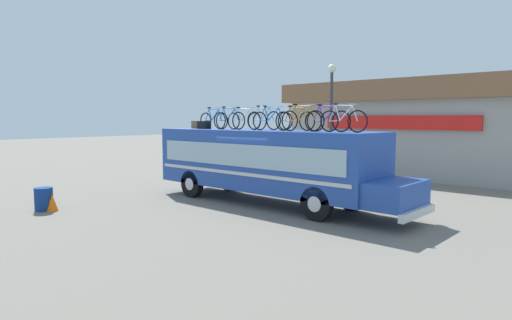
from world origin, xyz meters
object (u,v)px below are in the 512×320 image
bus (267,161)px  rooftop_bicycle_3 (244,120)px  rooftop_bicycle_8 (327,120)px  trash_bin (44,199)px  rooftop_bicycle_5 (271,120)px  rooftop_bicycle_6 (296,120)px  street_lamp (331,107)px  luggage_bag_1 (201,125)px  luggage_bag_2 (204,125)px  rooftop_bicycle_4 (263,120)px  rooftop_bicycle_1 (214,120)px  rooftop_bicycle_2 (229,120)px  rooftop_bicycle_9 (343,120)px  rooftop_bicycle_7 (302,120)px  traffic_cone (52,203)px

bus → rooftop_bicycle_3: bearing=-171.3°
rooftop_bicycle_8 → trash_bin: size_ratio=2.20×
rooftop_bicycle_5 → trash_bin: rooftop_bicycle_5 is taller
rooftop_bicycle_6 → street_lamp: street_lamp is taller
luggage_bag_1 → luggage_bag_2: 0.87m
rooftop_bicycle_4 → street_lamp: street_lamp is taller
rooftop_bicycle_1 → rooftop_bicycle_2: size_ratio=0.93×
luggage_bag_1 → rooftop_bicycle_3: bearing=-6.2°
luggage_bag_2 → rooftop_bicycle_9: bearing=-0.2°
rooftop_bicycle_6 → rooftop_bicycle_7: size_ratio=0.92×
rooftop_bicycle_3 → rooftop_bicycle_9: 4.44m
rooftop_bicycle_3 → rooftop_bicycle_4: 0.77m
trash_bin → street_lamp: bearing=72.4°
rooftop_bicycle_2 → rooftop_bicycle_7: rooftop_bicycle_7 is taller
trash_bin → luggage_bag_2: bearing=74.0°
rooftop_bicycle_8 → traffic_cone: bearing=-141.3°
rooftop_bicycle_3 → rooftop_bicycle_2: bearing=-178.4°
luggage_bag_2 → rooftop_bicycle_7: 5.05m
rooftop_bicycle_8 → rooftop_bicycle_6: bearing=167.9°
rooftop_bicycle_7 → rooftop_bicycle_4: bearing=165.1°
rooftop_bicycle_9 → traffic_cone: size_ratio=2.88×
luggage_bag_1 → trash_bin: 6.84m
luggage_bag_2 → street_lamp: street_lamp is taller
luggage_bag_1 → trash_bin: bearing=-98.4°
luggage_bag_2 → rooftop_bicycle_4: size_ratio=0.31×
bus → rooftop_bicycle_4: (-0.38, 0.22, 1.53)m
rooftop_bicycle_5 → rooftop_bicycle_7: (1.46, -0.12, 0.01)m
bus → rooftop_bicycle_1: rooftop_bicycle_1 is taller
rooftop_bicycle_1 → rooftop_bicycle_4: rooftop_bicycle_4 is taller
rooftop_bicycle_3 → rooftop_bicycle_6: size_ratio=1.07×
bus → traffic_cone: bearing=-127.2°
bus → rooftop_bicycle_8: bearing=-3.8°
rooftop_bicycle_1 → rooftop_bicycle_2: rooftop_bicycle_2 is taller
luggage_bag_2 → rooftop_bicycle_3: 2.15m
luggage_bag_1 → rooftop_bicycle_1: (1.31, -0.44, 0.21)m
traffic_cone → luggage_bag_1: bearing=84.2°
rooftop_bicycle_3 → traffic_cone: 7.36m
rooftop_bicycle_4 → rooftop_bicycle_8: size_ratio=0.96×
luggage_bag_2 → traffic_cone: bearing=-103.5°
rooftop_bicycle_4 → trash_bin: rooftop_bicycle_4 is taller
bus → rooftop_bicycle_2: (-1.84, -0.18, 1.53)m
rooftop_bicycle_2 → rooftop_bicycle_6: size_ratio=1.07×
trash_bin → traffic_cone: size_ratio=1.35×
rooftop_bicycle_8 → trash_bin: (-7.57, -5.97, -2.72)m
rooftop_bicycle_5 → rooftop_bicycle_4: bearing=148.5°
rooftop_bicycle_7 → rooftop_bicycle_5: bearing=175.4°
bus → rooftop_bicycle_7: rooftop_bicycle_7 is taller
rooftop_bicycle_9 → rooftop_bicycle_5: bearing=178.6°
street_lamp → rooftop_bicycle_7: bearing=-65.2°
rooftop_bicycle_4 → rooftop_bicycle_5: 0.91m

